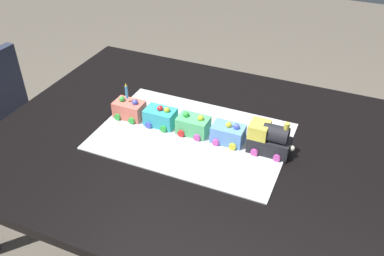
% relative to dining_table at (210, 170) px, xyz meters
% --- Properties ---
extents(dining_table, '(1.40, 1.00, 0.74)m').
position_rel_dining_table_xyz_m(dining_table, '(0.00, 0.00, 0.00)').
color(dining_table, black).
rests_on(dining_table, ground).
extents(cake_board, '(0.60, 0.40, 0.00)m').
position_rel_dining_table_xyz_m(cake_board, '(0.07, -0.01, 0.11)').
color(cake_board, silver).
rests_on(cake_board, dining_table).
extents(cake_locomotive, '(0.14, 0.08, 0.12)m').
position_rel_dining_table_xyz_m(cake_locomotive, '(-0.18, -0.03, 0.16)').
color(cake_locomotive, '#232328').
rests_on(cake_locomotive, cake_board).
extents(cake_car_tanker_sky_blue, '(0.10, 0.08, 0.07)m').
position_rel_dining_table_xyz_m(cake_car_tanker_sky_blue, '(-0.05, -0.03, 0.14)').
color(cake_car_tanker_sky_blue, '#669EEA').
rests_on(cake_car_tanker_sky_blue, cake_board).
extents(cake_car_gondola_mint_green, '(0.10, 0.08, 0.07)m').
position_rel_dining_table_xyz_m(cake_car_gondola_mint_green, '(0.07, -0.03, 0.14)').
color(cake_car_gondola_mint_green, '#59CC7A').
rests_on(cake_car_gondola_mint_green, cake_board).
extents(cake_car_caboose_turquoise, '(0.10, 0.08, 0.07)m').
position_rel_dining_table_xyz_m(cake_car_caboose_turquoise, '(0.19, -0.03, 0.14)').
color(cake_car_caboose_turquoise, '#38B7C6').
rests_on(cake_car_caboose_turquoise, cake_board).
extents(cake_car_hopper_coral, '(0.10, 0.08, 0.07)m').
position_rel_dining_table_xyz_m(cake_car_hopper_coral, '(0.31, -0.03, 0.14)').
color(cake_car_hopper_coral, '#F27260').
rests_on(cake_car_hopper_coral, cake_board).
extents(birthday_candle, '(0.01, 0.01, 0.06)m').
position_rel_dining_table_xyz_m(birthday_candle, '(0.31, -0.03, 0.21)').
color(birthday_candle, '#4CA5E5').
rests_on(birthday_candle, cake_car_hopper_coral).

